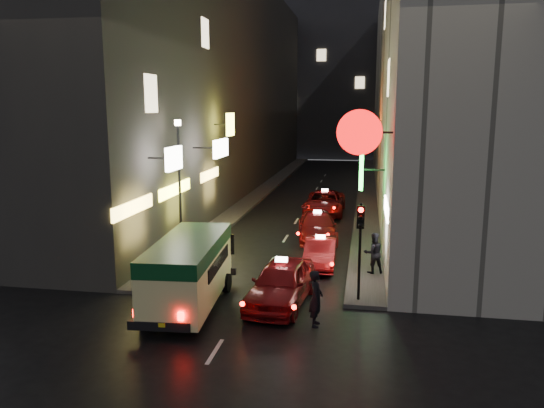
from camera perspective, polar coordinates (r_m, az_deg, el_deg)
The scene contains 14 objects.
building_left at distance 45.41m, azimuth -5.52°, elevation 12.97°, with size 7.62×52.07×18.00m.
building_right at distance 43.94m, azimuth 15.56°, elevation 12.73°, with size 7.93×52.00×18.00m.
building_far at distance 75.94m, azimuth 7.19°, elevation 13.40°, with size 30.00×10.00×22.00m, color #2F2E33.
sidewalk_left at distance 45.05m, azimuth -0.72°, elevation 1.65°, with size 1.50×52.00×0.15m, color #4B4745.
sidewalk_right at distance 44.26m, azimuth 10.16°, elevation 1.33°, with size 1.50×52.00×0.15m, color #4B4745.
minibus at distance 18.67m, azimuth -8.93°, elevation -6.53°, with size 2.42×5.83×2.45m.
taxi_near at distance 18.97m, azimuth 1.01°, elevation -8.13°, with size 2.93×5.94×1.99m.
taxi_second at distance 23.48m, azimuth 5.22°, elevation -4.98°, with size 2.01×4.64×1.63m.
taxi_third at distance 28.15m, azimuth 4.89°, elevation -2.18°, with size 2.79×5.40×1.81m.
taxi_far at distance 34.87m, azimuth 5.68°, elevation 0.34°, with size 2.27×5.51×1.92m.
pedestrian_crossing at distance 17.21m, azimuth 4.76°, elevation -9.70°, with size 0.68×0.44×2.08m, color black.
pedestrian_sidewalk at distance 22.34m, azimuth 10.87°, elevation -4.90°, with size 0.73×0.45×1.93m, color black.
traffic_light at distance 18.69m, azimuth 9.48°, elevation -2.90°, with size 0.26×0.43×3.50m.
lamp_post at distance 24.41m, azimuth -9.92°, elevation 2.68°, with size 0.28×0.28×6.22m.
Camera 1 is at (4.12, -9.72, 6.95)m, focal length 35.00 mm.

